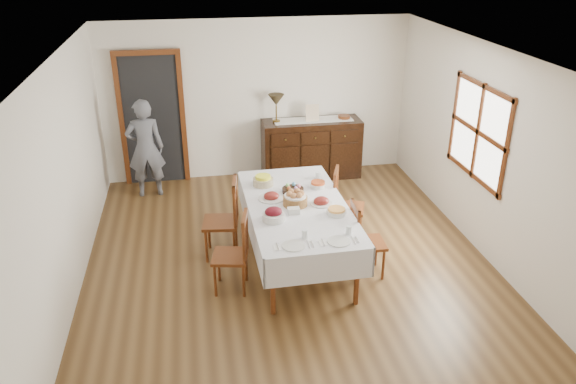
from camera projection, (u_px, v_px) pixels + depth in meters
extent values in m
plane|color=brown|center=(289.00, 264.00, 7.05)|extent=(6.00, 6.00, 0.00)
cube|color=silver|center=(290.00, 55.00, 5.96)|extent=(5.00, 6.00, 0.02)
cube|color=white|center=(257.00, 100.00, 9.19)|extent=(5.00, 0.02, 2.60)
cube|color=white|center=(367.00, 333.00, 3.83)|extent=(5.00, 0.02, 2.60)
cube|color=white|center=(64.00, 183.00, 6.11)|extent=(0.02, 6.00, 2.60)
cube|color=white|center=(489.00, 155.00, 6.90)|extent=(0.02, 6.00, 2.60)
cube|color=white|center=(479.00, 132.00, 7.08)|extent=(0.02, 1.30, 1.10)
cube|color=#5B2A11|center=(478.00, 132.00, 7.08)|extent=(0.03, 1.46, 1.26)
cube|color=black|center=(153.00, 120.00, 8.99)|extent=(0.90, 0.06, 2.10)
cube|color=#5B2A11|center=(153.00, 121.00, 8.97)|extent=(1.04, 0.08, 2.18)
cube|color=silver|center=(297.00, 206.00, 6.77)|extent=(1.18, 2.31, 0.04)
cylinder|color=#5B2A11|center=(273.00, 285.00, 5.98)|extent=(0.06, 0.06, 0.74)
cylinder|color=#5B2A11|center=(357.00, 275.00, 6.14)|extent=(0.06, 0.06, 0.74)
cylinder|color=#5B2A11|center=(249.00, 205.00, 7.75)|extent=(0.06, 0.06, 0.74)
cylinder|color=#5B2A11|center=(315.00, 199.00, 7.91)|extent=(0.06, 0.06, 0.74)
cube|color=silver|center=(250.00, 222.00, 6.74)|extent=(0.06, 2.33, 0.35)
cube|color=silver|center=(343.00, 214.00, 6.94)|extent=(0.06, 2.33, 0.35)
cube|color=silver|center=(320.00, 268.00, 5.81)|extent=(1.19, 0.04, 0.35)
cube|color=silver|center=(280.00, 180.00, 7.87)|extent=(1.19, 0.04, 0.35)
cube|color=#5B2A11|center=(230.00, 257.00, 6.39)|extent=(0.47, 0.47, 0.04)
cylinder|color=#5B2A11|center=(219.00, 266.00, 6.64)|extent=(0.03, 0.03, 0.41)
cylinder|color=#5B2A11|center=(215.00, 281.00, 6.34)|extent=(0.03, 0.03, 0.41)
cylinder|color=#5B2A11|center=(246.00, 266.00, 6.63)|extent=(0.03, 0.03, 0.41)
cylinder|color=#5B2A11|center=(244.00, 281.00, 6.34)|extent=(0.03, 0.03, 0.41)
cylinder|color=#5B2A11|center=(247.00, 229.00, 6.43)|extent=(0.04, 0.04, 0.53)
cylinder|color=#5B2A11|center=(244.00, 244.00, 6.12)|extent=(0.04, 0.04, 0.53)
cube|color=#5B2A11|center=(245.00, 218.00, 6.18)|extent=(0.11, 0.38, 0.08)
cylinder|color=#5B2A11|center=(246.00, 234.00, 6.36)|extent=(0.02, 0.02, 0.44)
cylinder|color=#5B2A11|center=(245.00, 238.00, 6.29)|extent=(0.02, 0.02, 0.44)
cylinder|color=#5B2A11|center=(245.00, 242.00, 6.21)|extent=(0.02, 0.02, 0.44)
cube|color=#5B2A11|center=(221.00, 223.00, 7.06)|extent=(0.49, 0.49, 0.04)
cylinder|color=#5B2A11|center=(209.00, 233.00, 7.32)|extent=(0.04, 0.04, 0.45)
cylinder|color=#5B2A11|center=(206.00, 247.00, 7.00)|extent=(0.04, 0.04, 0.45)
cylinder|color=#5B2A11|center=(236.00, 232.00, 7.33)|extent=(0.04, 0.04, 0.45)
cylinder|color=#5B2A11|center=(235.00, 246.00, 7.01)|extent=(0.04, 0.04, 0.45)
cylinder|color=#5B2A11|center=(236.00, 195.00, 7.12)|extent=(0.04, 0.04, 0.58)
cylinder|color=#5B2A11|center=(235.00, 208.00, 6.78)|extent=(0.04, 0.04, 0.58)
cube|color=#5B2A11|center=(234.00, 183.00, 6.84)|extent=(0.10, 0.42, 0.08)
cylinder|color=#5B2A11|center=(236.00, 200.00, 7.04)|extent=(0.02, 0.02, 0.48)
cylinder|color=#5B2A11|center=(235.00, 203.00, 6.96)|extent=(0.02, 0.02, 0.48)
cylinder|color=#5B2A11|center=(235.00, 206.00, 6.87)|extent=(0.02, 0.02, 0.48)
cube|color=#5B2A11|center=(368.00, 243.00, 6.69)|extent=(0.41, 0.41, 0.04)
cylinder|color=#5B2A11|center=(383.00, 265.00, 6.66)|extent=(0.03, 0.03, 0.40)
cylinder|color=#5B2A11|center=(376.00, 251.00, 6.94)|extent=(0.03, 0.03, 0.40)
cylinder|color=#5B2A11|center=(357.00, 267.00, 6.62)|extent=(0.03, 0.03, 0.40)
cylinder|color=#5B2A11|center=(351.00, 253.00, 6.91)|extent=(0.03, 0.03, 0.40)
cylinder|color=#5B2A11|center=(358.00, 232.00, 6.41)|extent=(0.04, 0.04, 0.52)
cylinder|color=#5B2A11|center=(351.00, 218.00, 6.71)|extent=(0.04, 0.04, 0.52)
cube|color=#5B2A11|center=(356.00, 208.00, 6.47)|extent=(0.05, 0.37, 0.07)
cylinder|color=#5B2A11|center=(356.00, 230.00, 6.49)|extent=(0.02, 0.02, 0.43)
cylinder|color=#5B2A11|center=(355.00, 226.00, 6.57)|extent=(0.02, 0.02, 0.43)
cylinder|color=#5B2A11|center=(353.00, 223.00, 6.64)|extent=(0.02, 0.02, 0.43)
cube|color=#5B2A11|center=(349.00, 208.00, 7.50)|extent=(0.52, 0.52, 0.04)
cylinder|color=#5B2A11|center=(359.00, 230.00, 7.42)|extent=(0.03, 0.03, 0.42)
cylinder|color=#5B2A11|center=(361.00, 219.00, 7.72)|extent=(0.03, 0.03, 0.42)
cylinder|color=#5B2A11|center=(334.00, 228.00, 7.48)|extent=(0.03, 0.03, 0.42)
cylinder|color=#5B2A11|center=(337.00, 217.00, 7.77)|extent=(0.03, 0.03, 0.42)
cylinder|color=#5B2A11|center=(334.00, 194.00, 7.26)|extent=(0.04, 0.04, 0.54)
cylinder|color=#5B2A11|center=(337.00, 183.00, 7.57)|extent=(0.04, 0.04, 0.54)
cube|color=#5B2A11|center=(336.00, 173.00, 7.32)|extent=(0.17, 0.38, 0.08)
cylinder|color=#5B2A11|center=(335.00, 193.00, 7.35)|extent=(0.02, 0.02, 0.45)
cylinder|color=#5B2A11|center=(335.00, 190.00, 7.42)|extent=(0.02, 0.02, 0.45)
cylinder|color=#5B2A11|center=(336.00, 187.00, 7.50)|extent=(0.02, 0.02, 0.45)
cube|color=black|center=(311.00, 149.00, 9.41)|extent=(1.63, 0.54, 0.98)
cube|color=black|center=(285.00, 139.00, 8.96)|extent=(0.46, 0.02, 0.20)
sphere|color=brown|center=(285.00, 140.00, 8.94)|extent=(0.03, 0.03, 0.03)
cube|color=black|center=(315.00, 138.00, 9.04)|extent=(0.46, 0.02, 0.20)
sphere|color=brown|center=(315.00, 138.00, 9.02)|extent=(0.03, 0.03, 0.03)
cube|color=black|center=(345.00, 136.00, 9.12)|extent=(0.46, 0.02, 0.20)
sphere|color=brown|center=(345.00, 136.00, 9.10)|extent=(0.03, 0.03, 0.03)
imported|color=slate|center=(145.00, 145.00, 8.59)|extent=(0.54, 0.37, 1.66)
cylinder|color=brown|center=(295.00, 201.00, 6.74)|extent=(0.30, 0.30, 0.11)
cylinder|color=white|center=(295.00, 196.00, 6.71)|extent=(0.27, 0.27, 0.02)
sphere|color=#B47442|center=(301.00, 193.00, 6.71)|extent=(0.08, 0.08, 0.08)
sphere|color=#B47442|center=(297.00, 191.00, 6.76)|extent=(0.08, 0.08, 0.08)
sphere|color=#B47442|center=(291.00, 192.00, 6.75)|extent=(0.08, 0.08, 0.08)
sphere|color=#B47442|center=(289.00, 194.00, 6.68)|extent=(0.08, 0.08, 0.08)
sphere|color=#B47442|center=(293.00, 196.00, 6.63)|extent=(0.08, 0.08, 0.08)
sphere|color=#B47442|center=(299.00, 196.00, 6.64)|extent=(0.08, 0.08, 0.08)
cylinder|color=black|center=(293.00, 190.00, 7.08)|extent=(0.27, 0.27, 0.05)
ellipsoid|color=pink|center=(299.00, 186.00, 7.07)|extent=(0.05, 0.05, 0.06)
ellipsoid|color=#60B1E7|center=(294.00, 184.00, 7.13)|extent=(0.05, 0.05, 0.06)
ellipsoid|color=#8EEF7D|center=(288.00, 185.00, 7.09)|extent=(0.05, 0.05, 0.06)
ellipsoid|color=orange|center=(289.00, 188.00, 7.01)|extent=(0.05, 0.05, 0.06)
ellipsoid|color=#B97ED0|center=(296.00, 189.00, 7.00)|extent=(0.05, 0.05, 0.06)
cylinder|color=silver|center=(271.00, 198.00, 6.91)|extent=(0.32, 0.32, 0.02)
ellipsoid|color=maroon|center=(271.00, 196.00, 6.90)|extent=(0.19, 0.16, 0.11)
cylinder|color=silver|center=(321.00, 203.00, 6.78)|extent=(0.27, 0.27, 0.02)
ellipsoid|color=maroon|center=(321.00, 201.00, 6.77)|extent=(0.19, 0.16, 0.11)
cylinder|color=silver|center=(274.00, 217.00, 6.39)|extent=(0.27, 0.27, 0.08)
ellipsoid|color=#560C16|center=(274.00, 212.00, 6.36)|extent=(0.20, 0.17, 0.11)
cylinder|color=silver|center=(318.00, 185.00, 7.22)|extent=(0.19, 0.19, 0.05)
cylinder|color=#D04E1F|center=(318.00, 183.00, 7.20)|extent=(0.18, 0.18, 0.03)
cylinder|color=tan|center=(263.00, 182.00, 7.28)|extent=(0.27, 0.27, 0.09)
cylinder|color=#F0F62D|center=(263.00, 177.00, 7.25)|extent=(0.20, 0.20, 0.04)
cylinder|color=silver|center=(337.00, 212.00, 6.53)|extent=(0.23, 0.23, 0.05)
cylinder|color=#F5A64A|center=(337.00, 209.00, 6.52)|extent=(0.20, 0.20, 0.02)
cube|color=silver|center=(294.00, 211.00, 6.54)|extent=(0.14, 0.09, 0.07)
cylinder|color=silver|center=(294.00, 246.00, 5.87)|extent=(0.25, 0.25, 0.01)
cube|color=white|center=(278.00, 247.00, 5.84)|extent=(0.08, 0.12, 0.01)
cube|color=silver|center=(278.00, 247.00, 5.84)|extent=(0.02, 0.16, 0.01)
cube|color=silver|center=(309.00, 245.00, 5.89)|extent=(0.01, 0.18, 0.01)
cube|color=silver|center=(312.00, 244.00, 5.90)|extent=(0.02, 0.14, 0.01)
cylinder|color=white|center=(305.00, 234.00, 6.01)|extent=(0.07, 0.07, 0.10)
cylinder|color=silver|center=(339.00, 241.00, 5.95)|extent=(0.25, 0.25, 0.01)
cube|color=white|center=(323.00, 243.00, 5.92)|extent=(0.08, 0.12, 0.01)
cube|color=silver|center=(323.00, 242.00, 5.92)|extent=(0.02, 0.16, 0.01)
cube|color=silver|center=(353.00, 240.00, 5.98)|extent=(0.01, 0.18, 0.01)
cube|color=silver|center=(357.00, 240.00, 5.98)|extent=(0.02, 0.14, 0.01)
cylinder|color=white|center=(349.00, 230.00, 6.09)|extent=(0.07, 0.07, 0.10)
cylinder|color=white|center=(269.00, 179.00, 7.35)|extent=(0.06, 0.06, 0.10)
cylinder|color=white|center=(318.00, 175.00, 7.47)|extent=(0.06, 0.06, 0.09)
cube|color=white|center=(313.00, 120.00, 9.24)|extent=(1.30, 0.35, 0.01)
cylinder|color=brown|center=(276.00, 121.00, 9.14)|extent=(0.12, 0.12, 0.03)
cylinder|color=brown|center=(276.00, 113.00, 9.08)|extent=(0.02, 0.02, 0.25)
cone|color=#382E1B|center=(276.00, 100.00, 8.99)|extent=(0.26, 0.26, 0.18)
cube|color=beige|center=(312.00, 113.00, 9.13)|extent=(0.22, 0.08, 0.28)
cylinder|color=#5B2A11|center=(344.00, 117.00, 9.30)|extent=(0.20, 0.20, 0.06)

